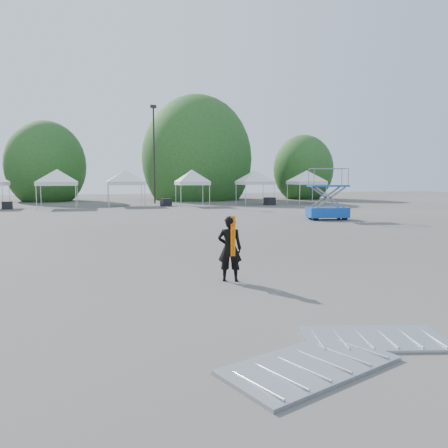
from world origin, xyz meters
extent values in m
plane|color=#474442|center=(0.00, 0.00, 0.00)|extent=(120.00, 120.00, 0.00)
cylinder|color=black|center=(3.00, 32.00, 4.75)|extent=(0.16, 0.16, 9.50)
cube|color=black|center=(3.00, 32.00, 9.65)|extent=(0.60, 0.25, 0.30)
cylinder|color=#382314|center=(-8.00, 40.00, 1.14)|extent=(0.36, 0.36, 2.27)
ellipsoid|color=#1D4717|center=(-8.00, 40.00, 3.94)|extent=(4.16, 4.16, 4.78)
cylinder|color=#382314|center=(9.00, 39.00, 1.40)|extent=(0.36, 0.36, 2.80)
ellipsoid|color=#1D4717|center=(9.00, 39.00, 4.85)|extent=(5.12, 5.12, 5.89)
cylinder|color=#382314|center=(22.00, 37.00, 1.05)|extent=(0.36, 0.36, 2.10)
ellipsoid|color=#1D4717|center=(22.00, 37.00, 3.64)|extent=(3.84, 3.84, 4.42)
cylinder|color=silver|center=(-10.14, 27.28, 1.00)|extent=(0.06, 0.06, 2.00)
cylinder|color=silver|center=(-10.14, 30.32, 1.00)|extent=(0.06, 0.06, 2.00)
cylinder|color=silver|center=(-7.40, 25.98, 1.00)|extent=(0.06, 0.06, 2.00)
cylinder|color=silver|center=(-4.34, 25.98, 1.00)|extent=(0.06, 0.06, 2.00)
cylinder|color=silver|center=(-7.40, 29.05, 1.00)|extent=(0.06, 0.06, 2.00)
cylinder|color=silver|center=(-4.34, 29.05, 1.00)|extent=(0.06, 0.06, 2.00)
cube|color=silver|center=(-5.87, 27.52, 2.08)|extent=(3.26, 3.26, 0.30)
pyramid|color=silver|center=(-5.87, 27.52, 3.33)|extent=(4.61, 4.61, 1.10)
cylinder|color=silver|center=(-1.64, 27.12, 1.00)|extent=(0.06, 0.06, 2.00)
cylinder|color=silver|center=(1.49, 27.12, 1.00)|extent=(0.06, 0.06, 2.00)
cylinder|color=silver|center=(-1.64, 30.25, 1.00)|extent=(0.06, 0.06, 2.00)
cylinder|color=silver|center=(1.49, 30.25, 1.00)|extent=(0.06, 0.06, 2.00)
cube|color=silver|center=(-0.07, 28.69, 2.08)|extent=(3.33, 3.33, 0.30)
pyramid|color=silver|center=(-0.07, 28.69, 3.33)|extent=(4.71, 4.71, 1.10)
cylinder|color=silver|center=(4.53, 25.80, 1.00)|extent=(0.06, 0.06, 2.00)
cylinder|color=silver|center=(7.16, 25.80, 1.00)|extent=(0.06, 0.06, 2.00)
cylinder|color=silver|center=(4.53, 28.43, 1.00)|extent=(0.06, 0.06, 2.00)
cylinder|color=silver|center=(7.16, 28.43, 1.00)|extent=(0.06, 0.06, 2.00)
cube|color=silver|center=(5.84, 27.11, 2.08)|extent=(2.83, 2.83, 0.30)
pyramid|color=silver|center=(5.84, 27.11, 3.33)|extent=(4.00, 4.00, 1.10)
cylinder|color=silver|center=(10.70, 26.07, 1.00)|extent=(0.06, 0.06, 2.00)
cylinder|color=silver|center=(13.58, 26.07, 1.00)|extent=(0.06, 0.06, 2.00)
cylinder|color=silver|center=(10.70, 28.95, 1.00)|extent=(0.06, 0.06, 2.00)
cylinder|color=silver|center=(13.58, 28.95, 1.00)|extent=(0.06, 0.06, 2.00)
cube|color=silver|center=(12.14, 27.51, 2.08)|extent=(3.08, 3.08, 0.30)
pyramid|color=silver|center=(12.14, 27.51, 3.33)|extent=(4.36, 4.36, 1.10)
cylinder|color=silver|center=(16.19, 25.97, 1.00)|extent=(0.06, 0.06, 2.00)
cylinder|color=silver|center=(19.06, 25.97, 1.00)|extent=(0.06, 0.06, 2.00)
cylinder|color=silver|center=(16.19, 28.84, 1.00)|extent=(0.06, 0.06, 2.00)
cylinder|color=silver|center=(19.06, 28.84, 1.00)|extent=(0.06, 0.06, 2.00)
cube|color=silver|center=(17.63, 27.40, 2.08)|extent=(3.07, 3.07, 0.30)
pyramid|color=silver|center=(17.63, 27.40, 3.33)|extent=(4.34, 4.34, 1.10)
imported|color=black|center=(0.47, -2.31, 0.82)|extent=(0.70, 0.57, 1.64)
cube|color=#F36504|center=(0.47, -2.47, 1.15)|extent=(0.13, 0.02, 0.98)
cube|color=#0D4EAC|center=(10.98, 11.45, 0.46)|extent=(2.61, 1.61, 0.61)
cube|color=#0D4EAC|center=(10.98, 11.45, 2.09)|extent=(2.50, 1.54, 0.10)
cylinder|color=black|center=(10.00, 11.10, 0.18)|extent=(0.39, 0.21, 0.37)
cylinder|color=black|center=(11.80, 10.80, 0.18)|extent=(0.39, 0.21, 0.37)
cylinder|color=black|center=(10.16, 12.10, 0.18)|extent=(0.39, 0.21, 0.37)
cylinder|color=black|center=(11.97, 11.80, 0.18)|extent=(0.39, 0.21, 0.37)
cube|color=#A8ABB0|center=(0.06, -7.38, 0.03)|extent=(2.68, 1.94, 0.05)
cube|color=#A8ABB0|center=(1.50, -6.76, 0.03)|extent=(2.44, 1.64, 0.05)
cube|color=black|center=(-9.78, 27.04, 0.31)|extent=(0.88, 0.73, 0.63)
cube|color=black|center=(3.43, 27.37, 0.35)|extent=(1.05, 0.91, 0.69)
cube|color=black|center=(13.20, 26.27, 0.36)|extent=(1.12, 0.99, 0.73)
camera|label=1|loc=(-2.65, -12.51, 2.55)|focal=35.00mm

